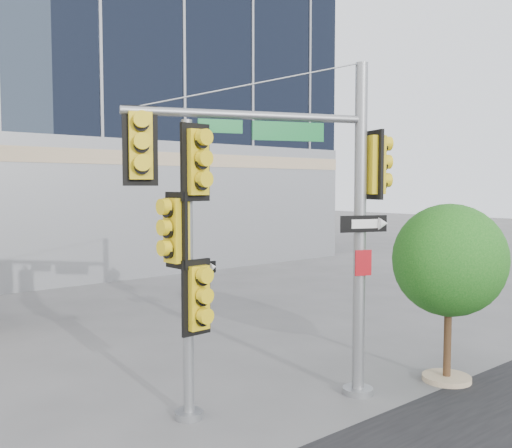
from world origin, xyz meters
TOP-DOWN VIEW (x-y plane):
  - ground at (0.00, 0.00)m, footprint 120.00×120.00m
  - main_signal_pole at (-0.88, -0.70)m, footprint 4.66×2.16m
  - secondary_signal_pole at (-3.01, -0.10)m, footprint 0.89×0.66m
  - street_tree at (2.21, -1.78)m, footprint 2.35×2.30m

SIDE VIEW (x-z plane):
  - ground at x=0.00m, z-range 0.00..0.00m
  - street_tree at x=2.21m, z-range 0.58..4.24m
  - secondary_signal_pole at x=-3.01m, z-range 0.45..5.57m
  - main_signal_pole at x=-0.88m, z-range 0.75..7.06m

